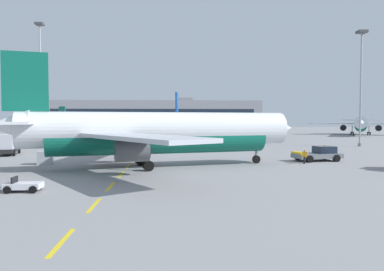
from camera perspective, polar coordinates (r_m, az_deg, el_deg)
ground at (r=64.30m, az=12.21°, el=-2.40°), size 400.00×400.00×0.00m
apron_paint_markings at (r=59.24m, az=-7.97°, el=-2.78°), size 8.00×93.86×0.01m
airliner_foreground at (r=42.49m, az=-5.44°, el=0.50°), size 34.45×33.58×12.20m
pushback_tug at (r=51.58m, az=18.56°, el=-2.66°), size 6.41×4.01×2.08m
airliner_mid_left at (r=121.52m, az=-16.28°, el=1.29°), size 23.76×22.03×9.56m
airliner_far_center at (r=139.56m, az=24.11°, el=1.68°), size 31.73×33.51×12.32m
airliner_far_right at (r=87.74m, az=-3.19°, el=1.59°), size 35.31×35.76×12.53m
catering_truck at (r=63.44m, az=-26.07°, el=-1.18°), size 3.82×7.35×3.14m
ground_crew_worker at (r=47.90m, az=16.62°, el=-2.95°), size 0.51×0.57×1.69m
uld_cargo_container at (r=48.56m, az=-21.27°, el=-3.14°), size 1.78×1.74×1.60m
apron_light_mast_near at (r=92.73m, az=-21.91°, el=9.24°), size 1.80×1.80×26.98m
apron_light_mast_far at (r=82.73m, az=24.16°, el=8.48°), size 1.80×1.80×22.86m
terminal_satellite at (r=166.23m, az=-5.61°, el=2.87°), size 89.42×24.39×14.71m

